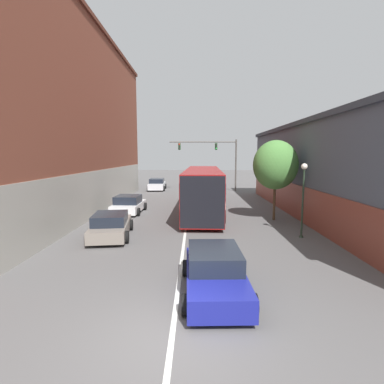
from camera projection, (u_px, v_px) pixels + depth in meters
The scene contains 12 objects.
ground_plane at pixel (172, 337), 7.11m from camera, with size 160.00×160.00×0.00m, color #565454.
lane_center_line at pixel (188, 210), 23.58m from camera, with size 0.14×45.18×0.01m.
building_left_brick at pixel (49, 119), 22.82m from camera, with size 8.57×27.68×13.86m.
building_right_storefront at pixel (368, 168), 20.31m from camera, with size 10.09×26.97×6.57m.
bus at pixel (203, 188), 22.65m from camera, with size 3.15×13.04×3.24m.
hatchback_foreground at pixel (215, 272), 9.43m from camera, with size 2.14×4.32×1.34m.
parked_car_left_near at pixel (157, 184), 37.10m from camera, with size 2.20×4.49×1.43m.
parked_car_left_mid at pixel (111, 226), 15.73m from camera, with size 2.46×4.41×1.29m.
parked_car_left_far at pixel (129, 205), 22.33m from camera, with size 2.25×3.90×1.32m.
traffic_signal_gantry at pixel (216, 154), 35.48m from camera, with size 8.00×0.36×6.14m.
street_lamp at pixel (303, 194), 15.48m from camera, with size 0.32×0.32×3.88m.
street_tree_near at pixel (275, 165), 19.49m from camera, with size 2.91×2.62×5.27m.
Camera 1 is at (0.54, -6.63, 4.30)m, focal length 28.00 mm.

